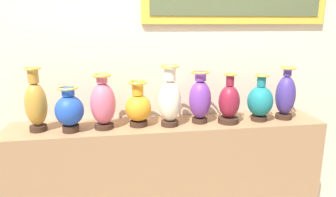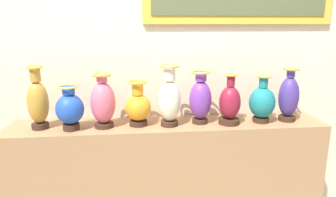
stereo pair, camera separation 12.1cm
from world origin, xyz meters
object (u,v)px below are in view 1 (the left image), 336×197
Objects in this scene: vase_rose at (103,103)px; vase_teal at (260,101)px; vase_violet at (200,99)px; vase_indigo at (285,95)px; vase_burgundy at (229,103)px; vase_ivory at (170,99)px; vase_ochre at (36,104)px; vase_sapphire at (69,110)px; vase_amber at (138,107)px.

vase_teal is at bearing -0.11° from vase_rose.
vase_violet is 0.96× the size of vase_indigo.
vase_indigo is at bearing 3.69° from vase_burgundy.
vase_rose is at bearing 178.93° from vase_burgundy.
vase_ivory is 0.69m from vase_teal.
vase_ivory is 1.24× the size of vase_teal.
vase_ochre reaches higher than vase_indigo.
vase_burgundy is 0.46m from vase_indigo.
vase_sapphire is 0.77× the size of vase_indigo.
vase_ivory reaches higher than vase_indigo.
vase_teal is at bearing -0.75° from vase_ochre.
vase_violet is at bearing 169.33° from vase_burgundy.
vase_ivory is 0.23m from vase_violet.
vase_burgundy is at bearing -1.51° from vase_ochre.
vase_teal is 0.21m from vase_indigo.
vase_rose reaches higher than vase_teal.
vase_rose is 0.96× the size of vase_indigo.
vase_sapphire is 0.92m from vase_violet.
vase_indigo is at bearing 0.54° from vase_rose.
vase_burgundy reaches higher than vase_amber.
vase_sapphire is 1.37m from vase_teal.
vase_teal is (1.59, -0.02, -0.04)m from vase_ochre.
vase_teal is (0.91, -0.02, 0.01)m from vase_amber.
vase_ochre is 1.41× the size of vase_sapphire.
vase_violet is 0.67m from vase_indigo.
vase_sapphire is at bearing -178.42° from vase_ivory.
vase_sapphire is 0.84× the size of vase_burgundy.
vase_sapphire is at bearing -176.67° from vase_violet.
vase_ochre is 1.13× the size of vase_rose.
vase_ochre is at bearing 167.41° from vase_sapphire.
vase_indigo is (1.58, 0.04, 0.03)m from vase_sapphire.
vase_sapphire is 1.58m from vase_indigo.
vase_violet is 0.46m from vase_teal.
vase_amber is 0.92× the size of vase_teal.
vase_violet is (1.14, 0.00, -0.01)m from vase_ochre.
vase_ochre is at bearing 178.49° from vase_burgundy.
vase_ivory is at bearing -1.46° from vase_rose.
vase_indigo is at bearing 4.07° from vase_teal.
vase_amber is at bearing 176.90° from vase_burgundy.
vase_burgundy is (1.12, 0.01, 0.00)m from vase_sapphire.
vase_amber is 0.66m from vase_burgundy.
vase_sapphire is at bearing -178.43° from vase_indigo.
vase_rose is 0.69m from vase_violet.
vase_indigo is (0.90, 0.02, -0.01)m from vase_ivory.
vase_rose is 1.00× the size of vase_violet.
vase_amber is 0.81× the size of vase_indigo.
vase_rose reaches higher than vase_sapphire.
vase_teal reaches higher than vase_amber.
vase_ivory is at bearing 179.35° from vase_burgundy.
vase_ivory reaches higher than vase_violet.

